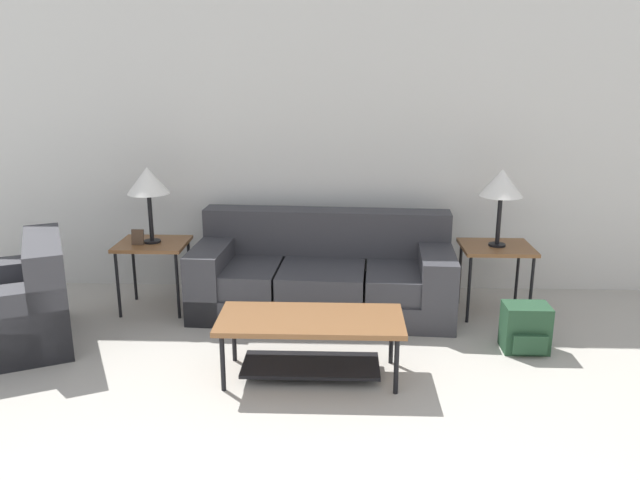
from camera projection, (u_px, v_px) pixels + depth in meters
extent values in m
cube|color=silver|center=(333.00, 150.00, 5.67)|extent=(9.08, 0.06, 2.60)
cube|color=#38383D|center=(323.00, 299.00, 5.36)|extent=(2.22, 1.05, 0.22)
cube|color=#38383D|center=(239.00, 274.00, 5.35)|extent=(0.75, 0.87, 0.20)
cube|color=#38383D|center=(323.00, 276.00, 5.28)|extent=(0.75, 0.87, 0.20)
cube|color=#38383D|center=(409.00, 279.00, 5.22)|extent=(0.75, 0.87, 0.20)
cube|color=#38383D|center=(326.00, 232.00, 5.54)|extent=(2.18, 0.38, 0.40)
cube|color=#38383D|center=(214.00, 276.00, 5.40)|extent=(0.33, 0.94, 0.58)
cube|color=#38383D|center=(435.00, 282.00, 5.22)|extent=(0.33, 0.94, 0.58)
cube|color=#38383D|center=(44.00, 265.00, 4.69)|extent=(0.67, 1.01, 0.40)
cube|color=brown|center=(311.00, 320.00, 4.14)|extent=(1.24, 0.55, 0.04)
cylinder|color=black|center=(223.00, 363.00, 4.02)|extent=(0.03, 0.03, 0.39)
cylinder|color=black|center=(396.00, 366.00, 3.98)|extent=(0.03, 0.03, 0.39)
cylinder|color=black|center=(234.00, 335.00, 4.43)|extent=(0.03, 0.03, 0.39)
cylinder|color=black|center=(391.00, 337.00, 4.39)|extent=(0.03, 0.03, 0.39)
cube|color=black|center=(311.00, 365.00, 4.23)|extent=(0.93, 0.38, 0.02)
cube|color=brown|center=(153.00, 244.00, 5.29)|extent=(0.58, 0.50, 0.03)
cylinder|color=black|center=(118.00, 285.00, 5.18)|extent=(0.03, 0.03, 0.57)
cylinder|color=black|center=(178.00, 286.00, 5.16)|extent=(0.03, 0.03, 0.57)
cylinder|color=black|center=(134.00, 269.00, 5.58)|extent=(0.03, 0.03, 0.57)
cylinder|color=black|center=(190.00, 270.00, 5.56)|extent=(0.03, 0.03, 0.57)
cube|color=brown|center=(497.00, 247.00, 5.18)|extent=(0.58, 0.50, 0.03)
cylinder|color=black|center=(469.00, 290.00, 5.07)|extent=(0.03, 0.03, 0.57)
cylinder|color=black|center=(531.00, 290.00, 5.06)|extent=(0.03, 0.03, 0.57)
cylinder|color=black|center=(460.00, 273.00, 5.47)|extent=(0.03, 0.03, 0.57)
cylinder|color=black|center=(517.00, 274.00, 5.46)|extent=(0.03, 0.03, 0.57)
cylinder|color=black|center=(152.00, 241.00, 5.28)|extent=(0.14, 0.14, 0.02)
cylinder|color=black|center=(151.00, 217.00, 5.22)|extent=(0.04, 0.04, 0.40)
cone|color=white|center=(148.00, 180.00, 5.14)|extent=(0.35, 0.35, 0.22)
cylinder|color=black|center=(497.00, 245.00, 5.18)|extent=(0.14, 0.14, 0.02)
cylinder|color=black|center=(499.00, 220.00, 5.12)|extent=(0.04, 0.04, 0.40)
cone|color=white|center=(502.00, 183.00, 5.04)|extent=(0.35, 0.35, 0.22)
cube|color=#23472D|center=(525.00, 327.00, 4.60)|extent=(0.33, 0.23, 0.35)
cube|color=#23472D|center=(530.00, 344.00, 4.49)|extent=(0.25, 0.05, 0.14)
cylinder|color=#23472D|center=(508.00, 318.00, 4.73)|extent=(0.02, 0.02, 0.27)
cylinder|color=#23472D|center=(532.00, 318.00, 4.73)|extent=(0.02, 0.02, 0.27)
cube|color=#4C3828|center=(138.00, 237.00, 5.20)|extent=(0.10, 0.04, 0.13)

